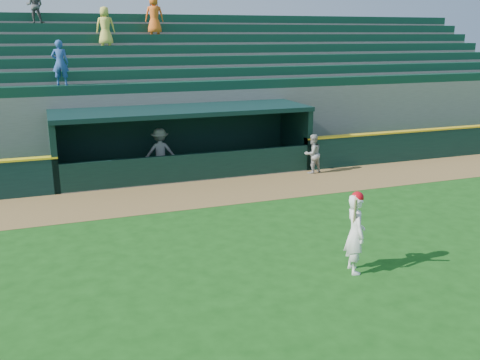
# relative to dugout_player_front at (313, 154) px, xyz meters

# --- Properties ---
(ground) EXTENTS (120.00, 120.00, 0.00)m
(ground) POSITION_rel_dugout_player_front_xyz_m (-4.55, -6.07, -0.74)
(ground) COLOR #154812
(ground) RESTS_ON ground
(warning_track) EXTENTS (40.00, 3.00, 0.01)m
(warning_track) POSITION_rel_dugout_player_front_xyz_m (-4.55, -1.17, -0.73)
(warning_track) COLOR brown
(warning_track) RESTS_ON ground
(field_wall_right) EXTENTS (15.50, 0.30, 1.20)m
(field_wall_right) POSITION_rel_dugout_player_front_xyz_m (7.70, 0.48, -0.14)
(field_wall_right) COLOR black
(field_wall_right) RESTS_ON ground
(wall_stripe_right) EXTENTS (15.50, 0.32, 0.06)m
(wall_stripe_right) POSITION_rel_dugout_player_front_xyz_m (7.70, 0.48, 0.49)
(wall_stripe_right) COLOR gold
(wall_stripe_right) RESTS_ON field_wall_right
(dugout_player_front) EXTENTS (0.83, 0.71, 1.48)m
(dugout_player_front) POSITION_rel_dugout_player_front_xyz_m (0.00, 0.00, 0.00)
(dugout_player_front) COLOR #A4A49F
(dugout_player_front) RESTS_ON ground
(dugout_player_inside) EXTENTS (1.20, 0.78, 1.74)m
(dugout_player_inside) POSITION_rel_dugout_player_front_xyz_m (-5.42, 1.74, 0.13)
(dugout_player_inside) COLOR #A1A19C
(dugout_player_inside) RESTS_ON ground
(dugout) EXTENTS (9.40, 2.80, 2.46)m
(dugout) POSITION_rel_dugout_player_front_xyz_m (-4.55, 1.94, 0.62)
(dugout) COLOR #63635E
(dugout) RESTS_ON ground
(stands) EXTENTS (34.50, 6.25, 7.43)m
(stands) POSITION_rel_dugout_player_front_xyz_m (-4.58, 6.50, 1.65)
(stands) COLOR slate
(stands) RESTS_ON ground
(batter_at_plate) EXTENTS (0.61, 0.81, 1.87)m
(batter_at_plate) POSITION_rel_dugout_player_front_xyz_m (-3.20, -8.09, 0.19)
(batter_at_plate) COLOR white
(batter_at_plate) RESTS_ON ground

